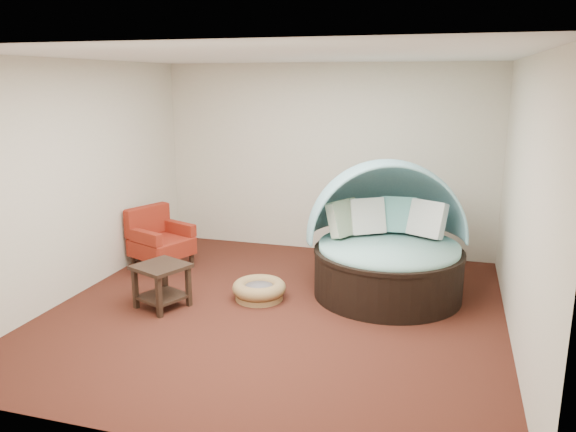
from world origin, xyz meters
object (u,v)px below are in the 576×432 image
(red_armchair, at_px, (159,240))
(pet_basket, at_px, (259,290))
(side_table, at_px, (162,280))
(canopy_daybed, at_px, (387,233))

(red_armchair, bearing_deg, pet_basket, -1.97)
(pet_basket, bearing_deg, side_table, -151.45)
(pet_basket, relative_size, side_table, 1.17)
(canopy_daybed, height_order, red_armchair, canopy_daybed)
(red_armchair, distance_m, side_table, 1.51)
(pet_basket, height_order, side_table, side_table)
(canopy_daybed, relative_size, pet_basket, 2.82)
(canopy_daybed, distance_m, pet_basket, 1.69)
(pet_basket, bearing_deg, red_armchair, 156.34)
(canopy_daybed, relative_size, side_table, 3.29)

